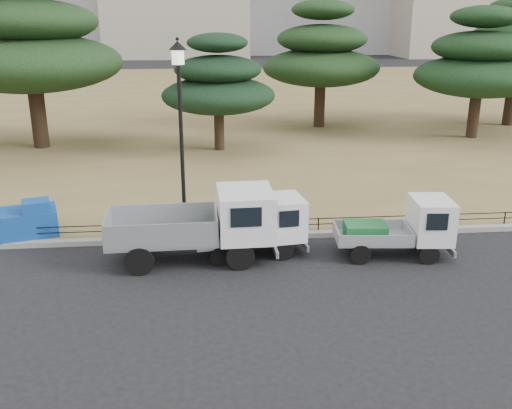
{
  "coord_description": "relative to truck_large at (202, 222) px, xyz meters",
  "views": [
    {
      "loc": [
        -1.45,
        -13.42,
        6.48
      ],
      "look_at": [
        0.0,
        2.0,
        1.3
      ],
      "focal_mm": 40.0,
      "sensor_mm": 36.0,
      "label": 1
    }
  ],
  "objects": [
    {
      "name": "lawn",
      "position": [
        1.56,
        29.36,
        -1.01
      ],
      "size": [
        120.0,
        56.0,
        0.15
      ],
      "primitive_type": "cube",
      "color": "olive",
      "rests_on": "ground"
    },
    {
      "name": "pine_center_left",
      "position": [
        0.9,
        12.91,
        2.26
      ],
      "size": [
        5.45,
        5.45,
        5.54
      ],
      "color": "black",
      "rests_on": "lawn"
    },
    {
      "name": "pine_east_near",
      "position": [
        14.59,
        14.59,
        2.98
      ],
      "size": [
        6.72,
        6.72,
        6.79
      ],
      "color": "black",
      "rests_on": "lawn"
    },
    {
      "name": "street_lamp",
      "position": [
        -0.52,
        1.66,
        2.88
      ],
      "size": [
        0.51,
        0.51,
        5.64
      ],
      "color": "black",
      "rests_on": "lawn"
    },
    {
      "name": "ground",
      "position": [
        1.56,
        -1.24,
        -1.09
      ],
      "size": [
        220.0,
        220.0,
        0.0
      ],
      "primitive_type": "plane",
      "color": "black"
    },
    {
      "name": "truck_kei_front",
      "position": [
        1.57,
        0.25,
        -0.28
      ],
      "size": [
        3.21,
        1.67,
        1.62
      ],
      "rotation": [
        0.0,
        0.0,
        0.13
      ],
      "color": "black",
      "rests_on": "ground"
    },
    {
      "name": "curb",
      "position": [
        1.56,
        1.36,
        -1.01
      ],
      "size": [
        120.0,
        0.25,
        0.16
      ],
      "primitive_type": "cube",
      "color": "gray",
      "rests_on": "ground"
    },
    {
      "name": "pine_west_near",
      "position": [
        -7.98,
        14.31,
        4.03
      ],
      "size": [
        8.62,
        8.62,
        8.62
      ],
      "color": "black",
      "rests_on": "lawn"
    },
    {
      "name": "pipe_fence",
      "position": [
        1.56,
        1.51,
        -0.65
      ],
      "size": [
        38.0,
        0.04,
        0.4
      ],
      "color": "black",
      "rests_on": "lawn"
    },
    {
      "name": "tarp_pile",
      "position": [
        -5.19,
        2.02,
        -0.5
      ],
      "size": [
        1.94,
        1.63,
        1.11
      ],
      "rotation": [
        0.0,
        0.0,
        0.28
      ],
      "color": "#1448A2",
      "rests_on": "lawn"
    },
    {
      "name": "truck_large",
      "position": [
        0.0,
        0.0,
        0.0
      ],
      "size": [
        4.53,
        1.92,
        1.96
      ],
      "rotation": [
        0.0,
        0.0,
        0.03
      ],
      "color": "black",
      "rests_on": "ground"
    },
    {
      "name": "truck_kei_rear",
      "position": [
        5.56,
        -0.24,
        -0.26
      ],
      "size": [
        3.26,
        1.61,
        1.65
      ],
      "rotation": [
        0.0,
        0.0,
        -0.09
      ],
      "color": "black",
      "rests_on": "ground"
    },
    {
      "name": "pine_center_right",
      "position": [
        6.97,
        18.43,
        3.2
      ],
      "size": [
        6.74,
        6.74,
        7.15
      ],
      "color": "black",
      "rests_on": "lawn"
    }
  ]
}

